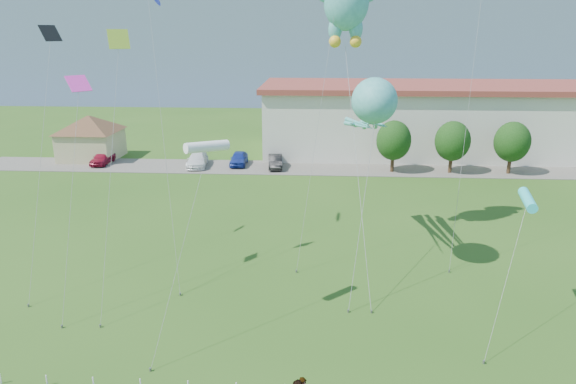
{
  "coord_description": "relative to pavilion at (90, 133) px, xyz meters",
  "views": [
    {
      "loc": [
        2.15,
        -18.76,
        14.19
      ],
      "look_at": [
        0.57,
        8.0,
        5.77
      ],
      "focal_mm": 32.0,
      "sensor_mm": 36.0,
      "label": 1
    }
  ],
  "objects": [
    {
      "name": "ground",
      "position": [
        24.0,
        -38.0,
        -3.02
      ],
      "size": [
        160.0,
        160.0,
        0.0
      ],
      "primitive_type": "plane",
      "color": "#2C5317",
      "rests_on": "ground"
    },
    {
      "name": "warehouse",
      "position": [
        50.0,
        6.0,
        1.1
      ],
      "size": [
        61.0,
        15.0,
        8.2
      ],
      "color": "beige",
      "rests_on": "ground"
    },
    {
      "name": "tree_near",
      "position": [
        34.0,
        -4.0,
        0.36
      ],
      "size": [
        3.6,
        3.6,
        5.47
      ],
      "color": "#3F2B19",
      "rests_on": "ground"
    },
    {
      "name": "parked_car_red",
      "position": [
        2.3,
        -2.64,
        -2.26
      ],
      "size": [
        1.73,
        4.16,
        1.41
      ],
      "primitive_type": "imported",
      "rotation": [
        0.0,
        0.0,
        -0.01
      ],
      "color": "maroon",
      "rests_on": "parking_strip"
    },
    {
      "name": "hill_ridge",
      "position": [
        24.0,
        82.0,
        9.48
      ],
      "size": [
        160.0,
        50.0,
        25.0
      ],
      "primitive_type": "cube",
      "color": "slate",
      "rests_on": "ground"
    },
    {
      "name": "small_kite_white",
      "position": [
        20.99,
        -33.68,
        5.97
      ],
      "size": [
        2.28,
        5.65,
        9.5
      ],
      "color": "white",
      "rests_on": "ground"
    },
    {
      "name": "small_kite_black",
      "position": [
        10.23,
        -26.72,
        9.23
      ],
      "size": [
        1.29,
        8.05,
        14.51
      ],
      "color": "black",
      "rests_on": "ground"
    },
    {
      "name": "small_kite_cyan",
      "position": [
        36.3,
        -32.68,
        3.36
      ],
      "size": [
        2.88,
        5.24,
        6.86
      ],
      "color": "#30D9DA",
      "rests_on": "ground"
    },
    {
      "name": "parked_car_blue",
      "position": [
        17.48,
        -2.12,
        -2.24
      ],
      "size": [
        1.74,
        4.26,
        1.45
      ],
      "primitive_type": "imported",
      "rotation": [
        0.0,
        0.0,
        0.01
      ],
      "color": "navy",
      "rests_on": "parking_strip"
    },
    {
      "name": "tree_mid",
      "position": [
        40.0,
        -4.0,
        0.36
      ],
      "size": [
        3.6,
        3.6,
        5.47
      ],
      "color": "#3F2B19",
      "rests_on": "ground"
    },
    {
      "name": "parking_strip",
      "position": [
        24.0,
        -3.0,
        -2.99
      ],
      "size": [
        70.0,
        6.0,
        0.06
      ],
      "primitive_type": "cube",
      "color": "#59544C",
      "rests_on": "ground"
    },
    {
      "name": "octopus_kite",
      "position": [
        29.24,
        -26.56,
        6.66
      ],
      "size": [
        2.63,
        11.87,
        11.79
      ],
      "color": "teal",
      "rests_on": "ground"
    },
    {
      "name": "pavilion",
      "position": [
        0.0,
        0.0,
        0.0
      ],
      "size": [
        9.2,
        9.2,
        5.0
      ],
      "color": "tan",
      "rests_on": "ground"
    },
    {
      "name": "parked_car_black",
      "position": [
        21.59,
        -3.11,
        -2.28
      ],
      "size": [
        1.87,
        4.3,
        1.38
      ],
      "primitive_type": "imported",
      "rotation": [
        0.0,
        0.0,
        0.1
      ],
      "color": "black",
      "rests_on": "parking_strip"
    },
    {
      "name": "tree_far",
      "position": [
        46.0,
        -4.0,
        0.36
      ],
      "size": [
        3.6,
        3.6,
        5.47
      ],
      "color": "#3F2B19",
      "rests_on": "ground"
    },
    {
      "name": "parked_car_white",
      "position": [
        13.03,
        -2.92,
        -2.24
      ],
      "size": [
        2.51,
        5.16,
        1.45
      ],
      "primitive_type": "imported",
      "rotation": [
        0.0,
        0.0,
        0.1
      ],
      "color": "white",
      "rests_on": "parking_strip"
    },
    {
      "name": "small_kite_pink",
      "position": [
        13.51,
        -30.59,
        7.22
      ],
      "size": [
        1.29,
        5.7,
        12.0
      ],
      "color": "#FE38BC",
      "rests_on": "ground"
    },
    {
      "name": "small_kite_yellow",
      "position": [
        15.32,
        -29.28,
        9.02
      ],
      "size": [
        1.29,
        7.09,
        14.22
      ],
      "color": "#97BF2C",
      "rests_on": "ground"
    }
  ]
}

